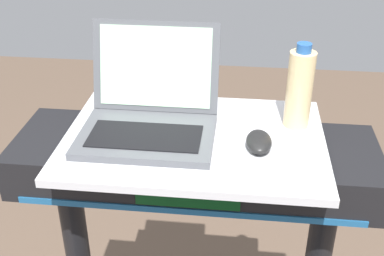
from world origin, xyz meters
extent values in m
cube|color=black|center=(0.00, 0.70, 1.08)|extent=(0.90, 0.28, 0.11)
cube|color=#0C3F19|center=(0.00, 0.56, 1.08)|extent=(0.24, 0.01, 0.06)
cube|color=#1E598C|center=(0.00, 0.56, 1.03)|extent=(0.81, 0.00, 0.02)
cube|color=silver|center=(0.00, 0.70, 1.14)|extent=(0.63, 0.44, 0.02)
cube|color=#515459|center=(-0.11, 0.67, 1.16)|extent=(0.32, 0.23, 0.02)
cube|color=black|center=(-0.11, 0.65, 1.17)|extent=(0.26, 0.13, 0.00)
cube|color=#515459|center=(-0.11, 0.82, 1.28)|extent=(0.32, 0.07, 0.22)
cube|color=#B2E0B7|center=(-0.11, 0.81, 1.28)|extent=(0.28, 0.06, 0.19)
ellipsoid|color=black|center=(0.15, 0.66, 1.17)|extent=(0.06, 0.10, 0.03)
cylinder|color=beige|center=(0.25, 0.79, 1.25)|extent=(0.06, 0.06, 0.19)
cylinder|color=#2659A5|center=(0.25, 0.79, 1.36)|extent=(0.04, 0.04, 0.02)
camera|label=1|loc=(0.11, -0.34, 1.76)|focal=46.47mm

